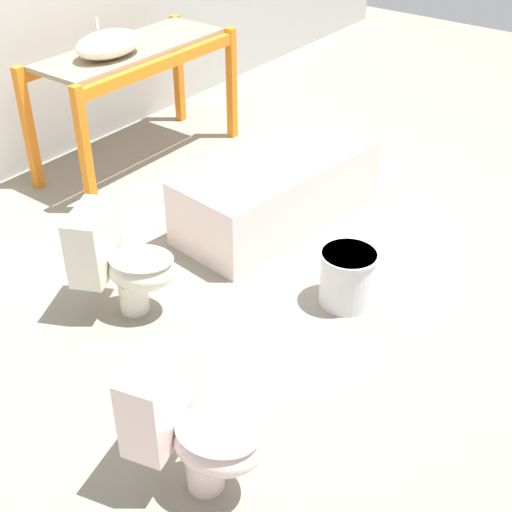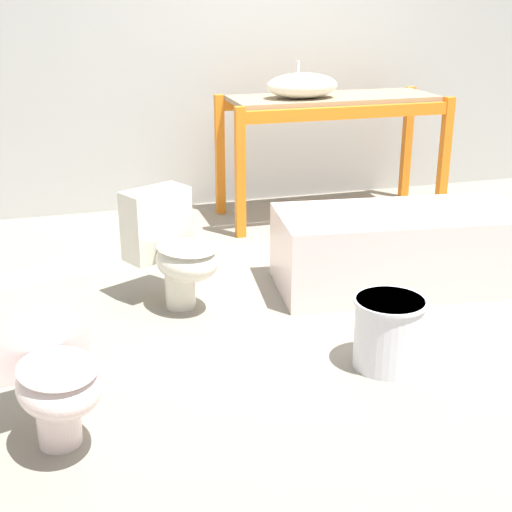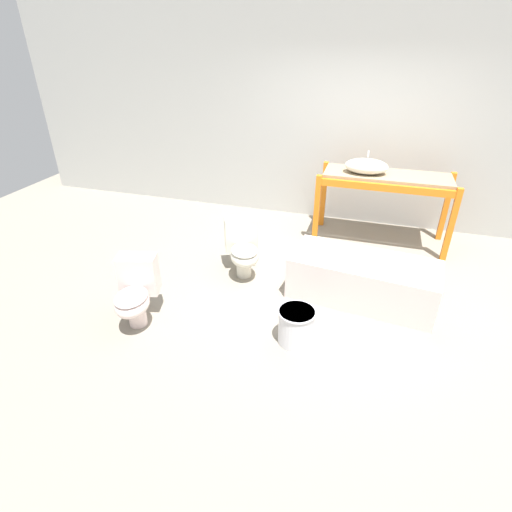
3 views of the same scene
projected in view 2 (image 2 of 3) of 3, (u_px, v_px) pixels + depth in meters
ground_plane at (335, 283)px, 4.54m from camera, size 12.00×12.00×0.00m
warehouse_wall_rear at (247, 9)px, 5.80m from camera, size 10.80×0.08×3.20m
shelving_rack at (332, 117)px, 5.62m from camera, size 1.75×0.70×0.98m
sink_basin at (302, 86)px, 5.40m from camera, size 0.56×0.37×0.27m
bathtub_main at (402, 243)px, 4.42m from camera, size 1.61×0.84×0.49m
toilet_near at (172, 246)px, 4.13m from camera, size 0.58×0.68×0.67m
toilet_far at (48, 359)px, 2.87m from camera, size 0.49×0.66×0.67m
bucket_white at (388, 331)px, 3.49m from camera, size 0.36×0.36×0.36m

